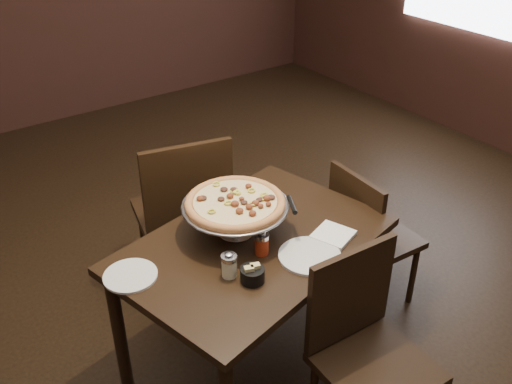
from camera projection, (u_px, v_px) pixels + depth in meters
room at (277, 90)px, 2.13m from camera, size 6.04×7.04×2.84m
dining_table at (253, 259)px, 2.51m from camera, size 1.30×1.02×0.72m
pizza_stand at (235, 203)px, 2.43m from camera, size 0.47×0.47×0.19m
parmesan_shaker at (229, 265)px, 2.24m from camera, size 0.06×0.06×0.11m
pepper_flake_shaker at (262, 243)px, 2.36m from camera, size 0.06×0.06×0.11m
packet_caddy at (252, 274)px, 2.22m from camera, size 0.10×0.10×0.07m
napkin_stack at (333, 235)px, 2.49m from camera, size 0.20×0.20×0.02m
plate_left at (130, 276)px, 2.25m from camera, size 0.22×0.22×0.01m
plate_near at (310, 256)px, 2.36m from camera, size 0.26×0.26×0.01m
serving_spatula at (292, 205)px, 2.43m from camera, size 0.17×0.17×0.03m
chair_far at (184, 211)px, 3.01m from camera, size 0.55×0.55×0.98m
chair_near at (365, 346)px, 2.27m from camera, size 0.43×0.43×0.88m
chair_side at (368, 234)px, 2.98m from camera, size 0.41×0.41×0.83m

